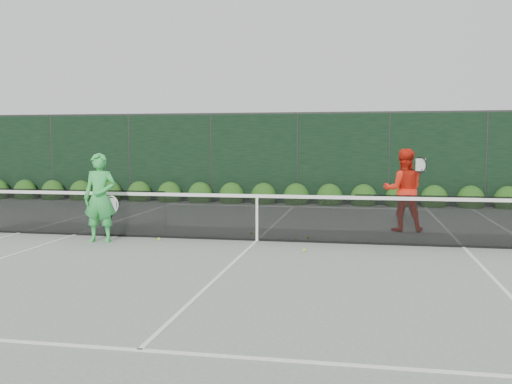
# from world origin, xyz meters

# --- Properties ---
(ground) EXTENTS (80.00, 80.00, 0.00)m
(ground) POSITION_xyz_m (0.00, 0.00, 0.00)
(ground) COLOR gray
(ground) RESTS_ON ground
(tennis_net) EXTENTS (12.90, 0.10, 1.07)m
(tennis_net) POSITION_xyz_m (-0.02, 0.00, 0.53)
(tennis_net) COLOR black
(tennis_net) RESTS_ON ground
(player_woman) EXTENTS (0.71, 0.50, 1.83)m
(player_woman) POSITION_xyz_m (-3.17, -0.68, 0.92)
(player_woman) COLOR green
(player_woman) RESTS_ON ground
(player_man) EXTENTS (0.98, 0.78, 1.91)m
(player_man) POSITION_xyz_m (3.09, 1.93, 0.96)
(player_man) COLOR red
(player_man) RESTS_ON ground
(court_lines) EXTENTS (11.03, 23.83, 0.01)m
(court_lines) POSITION_xyz_m (0.00, 0.00, 0.01)
(court_lines) COLOR white
(court_lines) RESTS_ON ground
(windscreen_fence) EXTENTS (32.00, 21.07, 3.06)m
(windscreen_fence) POSITION_xyz_m (0.00, -2.71, 1.51)
(windscreen_fence) COLOR black
(windscreen_fence) RESTS_ON ground
(hedge_row) EXTENTS (31.66, 0.65, 0.94)m
(hedge_row) POSITION_xyz_m (-0.00, 7.15, 0.23)
(hedge_row) COLOR #11360E
(hedge_row) RESTS_ON ground
(tennis_balls) EXTENTS (3.19, 1.90, 0.07)m
(tennis_balls) POSITION_xyz_m (0.13, -0.00, 0.03)
(tennis_balls) COLOR #C0D62F
(tennis_balls) RESTS_ON ground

